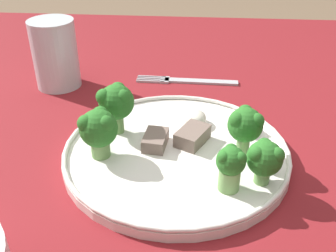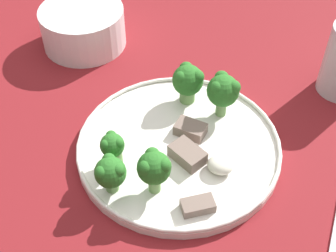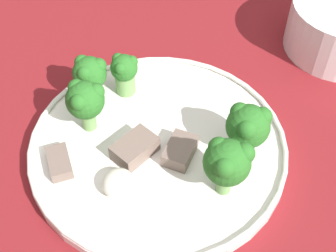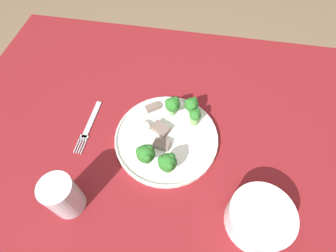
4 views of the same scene
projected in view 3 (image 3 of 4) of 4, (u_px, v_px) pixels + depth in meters
table at (229, 179)px, 0.60m from camera, size 1.36×1.12×0.74m
dinner_plate at (158, 146)px, 0.52m from camera, size 0.29×0.29×0.02m
broccoli_floret_near_rim_left at (248, 126)px, 0.48m from camera, size 0.05×0.05×0.06m
broccoli_floret_center_left at (124, 71)px, 0.55m from camera, size 0.03×0.03×0.05m
broccoli_floret_back_left at (85, 100)px, 0.50m from camera, size 0.04×0.04×0.06m
broccoli_floret_front_left at (89, 73)px, 0.55m from camera, size 0.04×0.04×0.05m
broccoli_floret_center_back at (229, 162)px, 0.45m from camera, size 0.05×0.05×0.07m
meat_slice_front_slice at (59, 162)px, 0.49m from camera, size 0.05×0.04×0.01m
meat_slice_middle_slice at (135, 148)px, 0.50m from camera, size 0.06×0.05×0.02m
meat_slice_rear_slice at (180, 151)px, 0.50m from camera, size 0.05×0.03×0.02m
sauce_dollop at (118, 183)px, 0.47m from camera, size 0.04×0.03×0.02m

